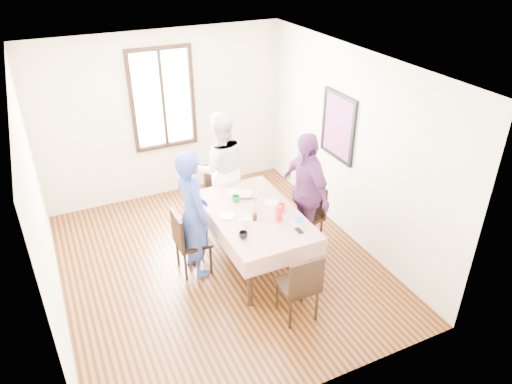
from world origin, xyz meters
TOP-DOWN VIEW (x-y plane):
  - ground at (0.00, 0.00)m, footprint 4.50×4.50m
  - back_wall at (0.00, 2.25)m, footprint 4.00×0.00m
  - right_wall at (2.00, 0.00)m, footprint 0.00×4.50m
  - window_frame at (0.00, 2.23)m, footprint 1.02×0.06m
  - window_pane at (0.00, 2.24)m, footprint 0.90×0.02m
  - art_poster at (1.98, 0.30)m, footprint 0.04×0.76m
  - dining_table at (0.47, -0.13)m, footprint 0.97×1.68m
  - tablecloth at (0.47, -0.13)m, footprint 1.09×1.80m
  - chair_left at (-0.34, 0.03)m, footprint 0.42×0.42m
  - chair_right at (1.28, -0.08)m, footprint 0.47×0.47m
  - chair_far at (0.47, 1.02)m, footprint 0.43×0.43m
  - chair_near at (0.47, -1.28)m, footprint 0.43×0.43m
  - person_left at (-0.31, 0.03)m, footprint 0.50×0.68m
  - person_far at (0.47, 1.00)m, footprint 0.97×0.82m
  - person_right at (1.26, -0.08)m, footprint 0.47×1.03m
  - mug_black at (0.11, -0.59)m, footprint 0.13×0.13m
  - mug_flag at (0.81, -0.24)m, footprint 0.15×0.15m
  - mug_green at (0.37, 0.24)m, footprint 0.12×0.12m
  - serving_bowl at (0.54, 0.31)m, footprint 0.28×0.28m
  - juice_carton at (0.67, -0.43)m, footprint 0.07×0.07m
  - butter_tub at (0.85, -0.62)m, footprint 0.13×0.13m
  - jam_jar at (0.40, -0.28)m, footprint 0.06×0.06m
  - drinking_glass at (0.24, -0.37)m, footprint 0.08×0.08m
  - smartphone at (0.79, -0.74)m, footprint 0.07×0.14m
  - flower_vase at (0.47, -0.10)m, footprint 0.08×0.08m
  - plate_left at (0.12, -0.05)m, footprint 0.20×0.20m
  - plate_right at (0.78, -0.00)m, footprint 0.20×0.20m
  - plate_far at (0.44, 0.50)m, footprint 0.20×0.20m
  - butter_lid at (0.85, -0.62)m, footprint 0.12×0.12m
  - flower_bunch at (0.47, -0.10)m, footprint 0.09×0.09m

SIDE VIEW (x-z plane):
  - ground at x=0.00m, z-range 0.00..0.00m
  - dining_table at x=0.47m, z-range 0.00..0.75m
  - chair_left at x=-0.34m, z-range 0.00..0.91m
  - chair_right at x=1.28m, z-range 0.00..0.91m
  - chair_far at x=0.47m, z-range 0.00..0.91m
  - chair_near at x=0.47m, z-range 0.00..0.91m
  - tablecloth at x=0.47m, z-range 0.75..0.76m
  - smartphone at x=0.79m, z-range 0.76..0.77m
  - plate_left at x=0.12m, z-range 0.76..0.77m
  - plate_right at x=0.78m, z-range 0.76..0.77m
  - plate_far at x=0.44m, z-range 0.76..0.77m
  - serving_bowl at x=0.54m, z-range 0.76..0.81m
  - butter_tub at x=0.85m, z-range 0.76..0.83m
  - jam_jar at x=0.40m, z-range 0.76..0.85m
  - mug_green at x=0.37m, z-range 0.76..0.85m
  - mug_black at x=0.11m, z-range 0.76..0.85m
  - mug_flag at x=0.81m, z-range 0.76..0.86m
  - drinking_glass at x=0.24m, z-range 0.76..0.87m
  - butter_lid at x=0.85m, z-range 0.83..0.84m
  - flower_vase at x=0.47m, z-range 0.76..0.92m
  - person_right at x=1.26m, z-range 0.00..1.72m
  - person_left at x=-0.31m, z-range 0.00..1.73m
  - juice_carton at x=0.67m, z-range 0.76..0.98m
  - person_far at x=0.47m, z-range 0.00..1.76m
  - flower_bunch at x=0.47m, z-range 0.92..1.02m
  - back_wall at x=0.00m, z-range -0.65..3.35m
  - right_wall at x=2.00m, z-range -0.90..3.60m
  - art_poster at x=1.98m, z-range 1.07..2.03m
  - window_frame at x=0.00m, z-range 0.84..2.46m
  - window_pane at x=0.00m, z-range 0.90..2.40m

